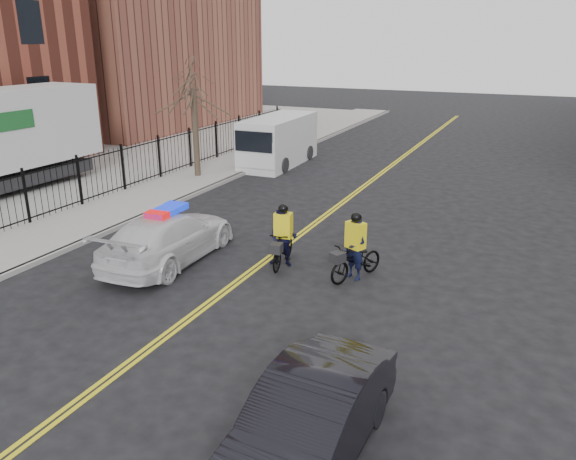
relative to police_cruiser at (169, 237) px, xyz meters
The scene contains 14 objects.
ground 2.86m from the police_cruiser, 19.88° to the right, with size 120.00×120.00×0.00m, color black.
center_line_left 7.53m from the police_cruiser, 70.38° to the left, with size 0.10×60.00×0.01m, color yellow.
center_line_right 7.59m from the police_cruiser, 69.23° to the left, with size 0.10×60.00×0.01m, color yellow.
sidewalk 8.62m from the police_cruiser, 124.77° to the left, with size 3.00×60.00×0.15m, color gray.
curb 7.87m from the police_cruiser, 115.73° to the left, with size 0.20×60.00×0.15m, color gray.
iron_fence 9.53m from the police_cruiser, 132.20° to the left, with size 0.12×28.00×2.00m, color black, non-canonical shape.
lot_pad 16.96m from the police_cruiser, 155.37° to the left, with size 18.00×60.00×0.02m, color gray.
warehouse_far 31.42m from the police_cruiser, 131.50° to the left, with size 14.00×18.00×14.00m, color brown.
street_tree 10.72m from the police_cruiser, 118.90° to the left, with size 3.20×3.20×4.80m.
police_cruiser is the anchor object (origin of this frame).
dark_sedan 9.23m from the police_cruiser, 40.72° to the right, with size 1.53×4.40×1.45m, color black.
cargo_van 13.66m from the police_cruiser, 102.25° to the left, with size 2.44×5.95×2.46m.
cyclist_near 5.50m from the police_cruiser, 11.23° to the left, with size 1.41×2.05×1.91m.
cyclist_far 3.41m from the police_cruiser, 18.19° to the left, with size 0.92×1.92×1.88m.
Camera 1 is at (7.13, -11.72, 6.33)m, focal length 35.00 mm.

